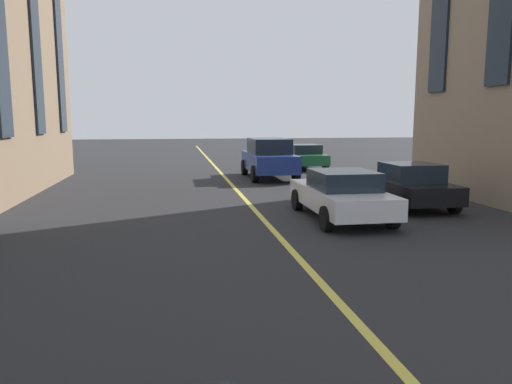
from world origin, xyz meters
The scene contains 5 objects.
lane_centre_line centered at (20.00, 0.00, 0.00)m, with size 80.00×0.16×0.01m.
car_black_far centered at (21.83, -4.90, 0.70)m, with size 3.90×1.89×1.40m.
car_white_near centered at (20.36, -2.15, 0.70)m, with size 4.40×1.95×1.37m.
car_green_parked_b centered at (34.40, -4.90, 0.70)m, with size 4.40×1.95×1.37m.
car_blue_parked_a centered at (30.13, -2.03, 0.97)m, with size 4.70×2.14×1.88m.
Camera 1 is at (7.71, 2.41, 2.74)m, focal length 33.88 mm.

